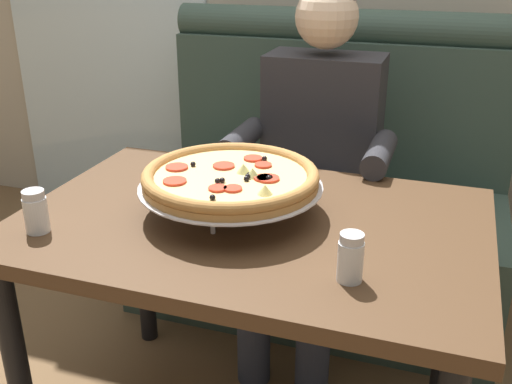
% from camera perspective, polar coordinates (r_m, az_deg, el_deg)
% --- Properties ---
extents(booth_bench, '(1.40, 0.78, 1.13)m').
position_cam_1_polar(booth_bench, '(2.42, 6.35, -1.04)').
color(booth_bench, '#384C42').
rests_on(booth_bench, ground_plane).
extents(dining_table, '(1.18, 0.80, 0.72)m').
position_cam_1_polar(dining_table, '(1.56, -0.49, -5.64)').
color(dining_table, '#4C331E').
rests_on(dining_table, ground_plane).
extents(diner_main, '(0.54, 0.64, 1.27)m').
position_cam_1_polar(diner_main, '(2.06, 5.72, 3.95)').
color(diner_main, '#2D3342').
rests_on(diner_main, ground_plane).
extents(pizza, '(0.47, 0.47, 0.13)m').
position_cam_1_polar(pizza, '(1.51, -2.44, 1.33)').
color(pizza, silver).
rests_on(pizza, dining_table).
extents(shaker_parmesan, '(0.06, 0.06, 0.11)m').
position_cam_1_polar(shaker_parmesan, '(1.53, -20.32, -2.03)').
color(shaker_parmesan, white).
rests_on(shaker_parmesan, dining_table).
extents(shaker_oregano, '(0.05, 0.05, 0.11)m').
position_cam_1_polar(shaker_oregano, '(1.25, 9.03, -6.53)').
color(shaker_oregano, white).
rests_on(shaker_oregano, dining_table).
extents(patio_chair, '(0.40, 0.40, 0.86)m').
position_cam_1_polar(patio_chair, '(3.81, -4.91, 9.93)').
color(patio_chair, black).
rests_on(patio_chair, ground_plane).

